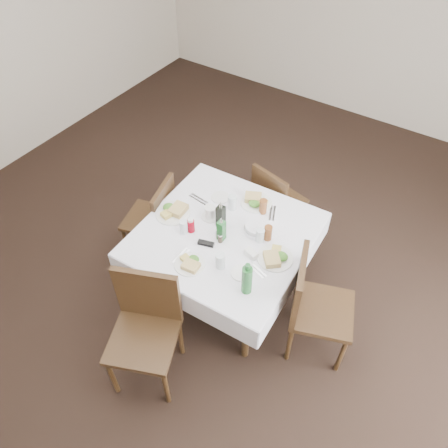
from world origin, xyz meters
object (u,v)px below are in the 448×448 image
object	(u,v)px
bread_basket	(257,228)
ketchup_bottle	(191,225)
water_e	(260,235)
coffee_mug	(211,213)
oil_cruet_green	(221,230)
water_w	(184,227)
dining_table	(225,240)
oil_cruet_dark	(221,215)
chair_west	(156,216)
chair_north	(275,199)
water_s	(220,261)
chair_east	(311,302)
chair_south	(146,322)
water_n	(232,202)
green_bottle	(247,279)

from	to	relation	value
bread_basket	ketchup_bottle	xyz separation A→B (m)	(-0.44, -0.28, 0.03)
water_e	coffee_mug	xyz separation A→B (m)	(-0.46, 0.00, -0.01)
oil_cruet_green	ketchup_bottle	world-z (taller)	oil_cruet_green
water_w	ketchup_bottle	size ratio (longest dim) A/B	0.91
dining_table	water_e	world-z (taller)	water_e
water_e	oil_cruet_dark	bearing A→B (deg)	-175.91
coffee_mug	ketchup_bottle	bearing A→B (deg)	-101.35
dining_table	oil_cruet_dark	distance (m)	0.21
chair_west	water_w	distance (m)	0.63
chair_north	water_s	distance (m)	1.19
chair_east	oil_cruet_green	world-z (taller)	oil_cruet_green
chair_north	chair_east	world-z (taller)	chair_east
water_s	ketchup_bottle	world-z (taller)	water_s
chair_east	oil_cruet_dark	xyz separation A→B (m)	(-0.89, 0.12, 0.32)
bread_basket	oil_cruet_dark	bearing A→B (deg)	-160.52
water_s	chair_west	bearing A→B (deg)	160.05
coffee_mug	water_e	bearing A→B (deg)	-0.60
oil_cruet_dark	coffee_mug	xyz separation A→B (m)	(-0.12, 0.03, -0.06)
chair_north	chair_south	size ratio (longest dim) A/B	0.86
coffee_mug	oil_cruet_dark	bearing A→B (deg)	-14.11
chair_south	water_n	size ratio (longest dim) A/B	7.46
chair_south	oil_cruet_dark	distance (m)	0.99
chair_north	coffee_mug	distance (m)	0.84
chair_east	oil_cruet_dark	world-z (taller)	oil_cruet_dark
bread_basket	oil_cruet_dark	world-z (taller)	oil_cruet_dark
oil_cruet_green	coffee_mug	distance (m)	0.26
water_w	oil_cruet_dark	size ratio (longest dim) A/B	0.47
water_w	green_bottle	xyz separation A→B (m)	(0.70, -0.21, 0.07)
water_w	ketchup_bottle	xyz separation A→B (m)	(0.04, 0.04, 0.00)
dining_table	bread_basket	distance (m)	0.28
chair_south	ketchup_bottle	distance (m)	0.81
chair_west	chair_north	bearing A→B (deg)	44.79
chair_north	chair_west	bearing A→B (deg)	-135.21
chair_north	water_s	size ratio (longest dim) A/B	6.50
chair_east	green_bottle	distance (m)	0.60
oil_cruet_green	coffee_mug	xyz separation A→B (m)	(-0.20, 0.15, -0.05)
water_s	oil_cruet_green	distance (m)	0.28
bread_basket	chair_east	bearing A→B (deg)	-19.69
dining_table	chair_west	size ratio (longest dim) A/B	1.56
bread_basket	oil_cruet_dark	size ratio (longest dim) A/B	0.82
dining_table	chair_north	xyz separation A→B (m)	(0.02, 0.83, -0.19)
chair_north	water_w	distance (m)	1.09
dining_table	chair_east	distance (m)	0.83
water_w	green_bottle	distance (m)	0.73
bread_basket	chair_north	bearing A→B (deg)	105.07
coffee_mug	water_n	bearing A→B (deg)	63.91
green_bottle	bread_basket	bearing A→B (deg)	113.25
green_bottle	oil_cruet_dark	bearing A→B (deg)	139.29
water_n	oil_cruet_dark	bearing A→B (deg)	-82.24
water_w	ketchup_bottle	bearing A→B (deg)	48.04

